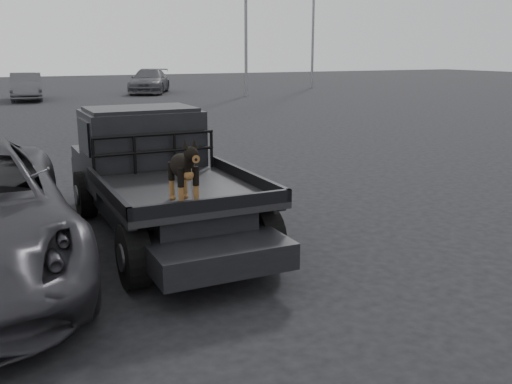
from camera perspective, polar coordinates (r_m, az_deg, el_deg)
name	(u,v)px	position (r m, az deg, el deg)	size (l,w,h in m)	color
ground	(268,274)	(7.04, 1.25, -8.15)	(120.00, 120.00, 0.00)	black
flatbed_ute	(161,205)	(8.41, -9.48, -1.34)	(2.00, 5.40, 0.92)	black
ute_cab	(141,136)	(9.13, -11.40, 5.56)	(1.72, 1.30, 0.88)	black
headache_rack	(155,154)	(8.44, -10.06, 3.81)	(1.80, 0.08, 0.55)	black
dog	(183,171)	(6.67, -7.31, 2.08)	(0.32, 0.60, 0.74)	black
distant_car_a	(26,87)	(34.12, -21.98, 9.75)	(1.57, 4.50, 1.48)	#46464B
distant_car_b	(149,81)	(37.76, -10.61, 10.85)	(2.14, 5.26, 1.53)	#48474D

